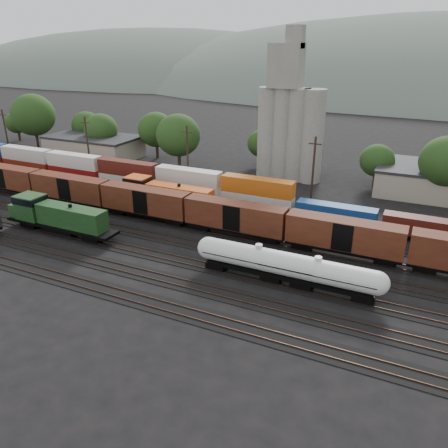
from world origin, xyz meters
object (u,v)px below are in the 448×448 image
at_px(green_locomotive, 55,215).
at_px(grain_silo, 289,124).
at_px(tank_car_a, 258,260).
at_px(orange_locomotive, 162,194).

relative_size(green_locomotive, grain_silo, 0.64).
relative_size(green_locomotive, tank_car_a, 1.17).
xyz_separation_m(tank_car_a, grain_silo, (-9.35, 41.00, 8.76)).
relative_size(green_locomotive, orange_locomotive, 0.96).
distance_m(green_locomotive, grain_silo, 47.50).
bearing_deg(orange_locomotive, green_locomotive, -120.87).
relative_size(tank_car_a, orange_locomotive, 0.82).
xyz_separation_m(green_locomotive, orange_locomotive, (8.97, 15.00, -0.05)).
bearing_deg(orange_locomotive, grain_silo, 62.60).
relative_size(orange_locomotive, grain_silo, 0.67).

